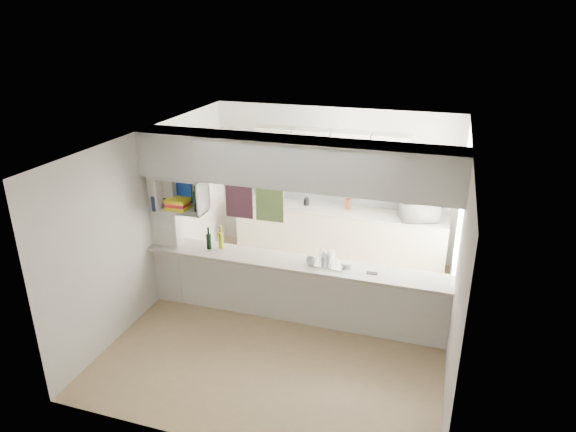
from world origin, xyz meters
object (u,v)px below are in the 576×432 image
at_px(dish_rack, 330,259).
at_px(wine_bottles, 215,240).
at_px(microwave, 419,210).
at_px(bowl, 418,198).

xyz_separation_m(dish_rack, wine_bottles, (-1.68, 0.00, 0.04)).
relative_size(microwave, dish_rack, 1.38).
xyz_separation_m(bowl, dish_rack, (-0.96, -2.01, -0.27)).
bearing_deg(dish_rack, bowl, 68.73).
bearing_deg(dish_rack, wine_bottles, -175.79).
bearing_deg(bowl, wine_bottles, -142.82).
height_order(microwave, wine_bottles, wine_bottles).
distance_m(bowl, dish_rack, 2.24).
xyz_separation_m(microwave, wine_bottles, (-2.68, -1.99, -0.04)).
xyz_separation_m(microwave, dish_rack, (-1.00, -2.00, -0.08)).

